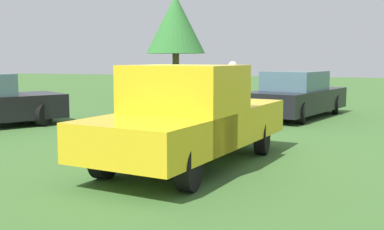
% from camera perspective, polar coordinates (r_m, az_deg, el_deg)
% --- Properties ---
extents(ground_plane, '(80.00, 80.00, 0.00)m').
position_cam_1_polar(ground_plane, '(9.58, -1.18, -4.55)').
color(ground_plane, '#3D662D').
extents(pickup_truck, '(4.95, 2.66, 1.78)m').
position_cam_1_polar(pickup_truck, '(8.23, -0.40, -0.01)').
color(pickup_truck, black).
rests_on(pickup_truck, ground_plane).
extents(sedan_far, '(4.83, 3.02, 1.49)m').
position_cam_1_polar(sedan_far, '(15.56, 12.55, 2.28)').
color(sedan_far, black).
rests_on(sedan_far, ground_plane).
extents(person_bystander, '(0.42, 0.42, 1.82)m').
position_cam_1_polar(person_bystander, '(12.31, 4.92, 2.86)').
color(person_bystander, navy).
rests_on(person_bystander, ground_plane).
extents(tree_back_left, '(2.59, 2.59, 4.63)m').
position_cam_1_polar(tree_back_left, '(20.91, -1.99, 10.85)').
color(tree_back_left, brown).
rests_on(tree_back_left, ground_plane).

